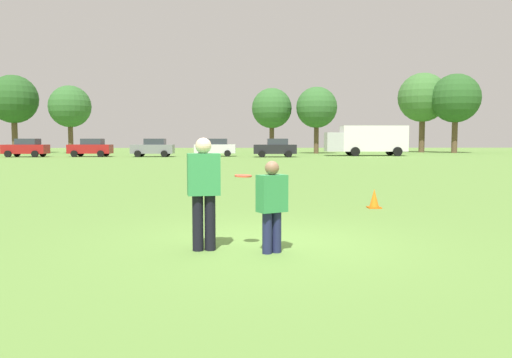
# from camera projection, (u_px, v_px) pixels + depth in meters

# --- Properties ---
(ground_plane) EXTENTS (198.78, 198.78, 0.00)m
(ground_plane) POSITION_uv_depth(u_px,v_px,m) (267.00, 243.00, 8.51)
(ground_plane) COLOR #608C3D
(player_thrower) EXTENTS (0.53, 0.36, 1.75)m
(player_thrower) POSITION_uv_depth(u_px,v_px,m) (204.00, 187.00, 7.85)
(player_thrower) COLOR black
(player_thrower) RESTS_ON ground
(player_defender) EXTENTS (0.50, 0.42, 1.40)m
(player_defender) POSITION_uv_depth(u_px,v_px,m) (272.00, 202.00, 7.69)
(player_defender) COLOR #1E234C
(player_defender) RESTS_ON ground
(frisbee) EXTENTS (0.27, 0.27, 0.04)m
(frisbee) POSITION_uv_depth(u_px,v_px,m) (243.00, 176.00, 7.95)
(frisbee) COLOR #E54C33
(traffic_cone) EXTENTS (0.32, 0.32, 0.48)m
(traffic_cone) POSITION_uv_depth(u_px,v_px,m) (374.00, 199.00, 12.81)
(traffic_cone) COLOR #D8590C
(traffic_cone) RESTS_ON ground
(parked_car_near_left) EXTENTS (4.23, 2.27, 1.82)m
(parked_car_near_left) POSITION_uv_depth(u_px,v_px,m) (26.00, 148.00, 50.60)
(parked_car_near_left) COLOR maroon
(parked_car_near_left) RESTS_ON ground
(parked_car_mid_left) EXTENTS (4.23, 2.27, 1.82)m
(parked_car_mid_left) POSITION_uv_depth(u_px,v_px,m) (91.00, 148.00, 51.33)
(parked_car_mid_left) COLOR maroon
(parked_car_mid_left) RESTS_ON ground
(parked_car_center) EXTENTS (4.23, 2.27, 1.82)m
(parked_car_center) POSITION_uv_depth(u_px,v_px,m) (153.00, 148.00, 51.19)
(parked_car_center) COLOR slate
(parked_car_center) RESTS_ON ground
(parked_car_mid_right) EXTENTS (4.23, 2.27, 1.82)m
(parked_car_mid_right) POSITION_uv_depth(u_px,v_px,m) (216.00, 147.00, 52.54)
(parked_car_mid_right) COLOR silver
(parked_car_mid_right) RESTS_ON ground
(parked_car_near_right) EXTENTS (4.23, 2.27, 1.82)m
(parked_car_near_right) POSITION_uv_depth(u_px,v_px,m) (275.00, 148.00, 50.45)
(parked_car_near_right) COLOR black
(parked_car_near_right) RESTS_ON ground
(box_truck) EXTENTS (8.54, 3.11, 3.18)m
(box_truck) POSITION_uv_depth(u_px,v_px,m) (367.00, 139.00, 54.18)
(box_truck) COLOR white
(box_truck) RESTS_ON ground
(tree_west_maple) EXTENTS (6.08, 6.08, 9.88)m
(tree_west_maple) POSITION_uv_depth(u_px,v_px,m) (13.00, 99.00, 64.47)
(tree_west_maple) COLOR brown
(tree_west_maple) RESTS_ON ground
(tree_center_elm) EXTENTS (5.23, 5.23, 8.50)m
(tree_center_elm) POSITION_uv_depth(u_px,v_px,m) (70.00, 107.00, 63.91)
(tree_center_elm) COLOR brown
(tree_center_elm) RESTS_ON ground
(tree_east_birch) EXTENTS (5.06, 5.06, 8.22)m
(tree_east_birch) POSITION_uv_depth(u_px,v_px,m) (272.00, 108.00, 64.48)
(tree_east_birch) COLOR brown
(tree_east_birch) RESTS_ON ground
(tree_east_oak) EXTENTS (5.07, 5.07, 8.23)m
(tree_east_oak) POSITION_uv_depth(u_px,v_px,m) (317.00, 108.00, 62.95)
(tree_east_oak) COLOR brown
(tree_east_oak) RESTS_ON ground
(tree_far_east_pine) EXTENTS (6.57, 6.57, 10.67)m
(tree_far_east_pine) POSITION_uv_depth(u_px,v_px,m) (423.00, 98.00, 68.52)
(tree_far_east_pine) COLOR brown
(tree_far_east_pine) RESTS_ON ground
(tree_far_west_pine) EXTENTS (6.26, 6.26, 10.17)m
(tree_far_west_pine) POSITION_uv_depth(u_px,v_px,m) (456.00, 99.00, 65.52)
(tree_far_west_pine) COLOR brown
(tree_far_west_pine) RESTS_ON ground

